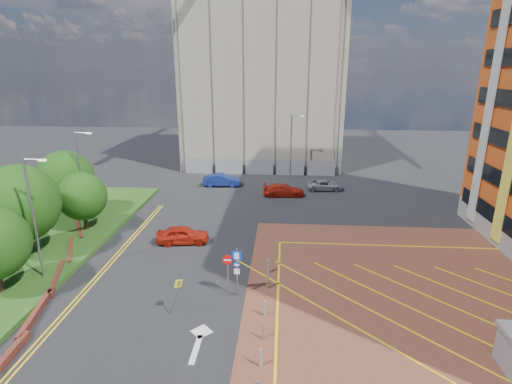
# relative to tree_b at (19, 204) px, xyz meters

# --- Properties ---
(ground) EXTENTS (140.00, 140.00, 0.00)m
(ground) POSITION_rel_tree_b_xyz_m (15.50, -5.00, -4.24)
(ground) COLOR black
(ground) RESTS_ON ground
(forecourt) EXTENTS (26.00, 26.00, 0.02)m
(forecourt) POSITION_rel_tree_b_xyz_m (29.50, -5.00, -4.23)
(forecourt) COLOR brown
(forecourt) RESTS_ON ground
(grass_bed) EXTENTS (14.00, 32.00, 0.30)m
(grass_bed) POSITION_rel_tree_b_xyz_m (-2.50, 1.00, -4.09)
(grass_bed) COLOR #284917
(grass_bed) RESTS_ON ground
(retaining_wall) EXTENTS (6.06, 20.33, 0.40)m
(retaining_wall) POSITION_rel_tree_b_xyz_m (3.70, -3.00, -4.04)
(retaining_wall) COLOR maroon
(retaining_wall) RESTS_ON ground
(tree_b) EXTENTS (5.60, 5.60, 6.74)m
(tree_b) POSITION_rel_tree_b_xyz_m (0.00, 0.00, 0.00)
(tree_b) COLOR #3D2B1C
(tree_b) RESTS_ON grass_bed
(tree_c) EXTENTS (4.00, 4.00, 4.90)m
(tree_c) POSITION_rel_tree_b_xyz_m (2.00, 5.00, -1.04)
(tree_c) COLOR #3D2B1C
(tree_c) RESTS_ON grass_bed
(tree_d) EXTENTS (5.00, 5.00, 6.08)m
(tree_d) POSITION_rel_tree_b_xyz_m (-1.00, 8.00, -0.37)
(tree_d) COLOR #3D2B1C
(tree_d) RESTS_ON grass_bed
(lamp_left_near) EXTENTS (1.53, 0.16, 8.00)m
(lamp_left_near) POSITION_rel_tree_b_xyz_m (3.08, -3.00, 0.42)
(lamp_left_near) COLOR #9EA0A8
(lamp_left_near) RESTS_ON grass_bed
(lamp_left_far) EXTENTS (1.53, 0.16, 8.00)m
(lamp_left_far) POSITION_rel_tree_b_xyz_m (1.08, 7.00, 0.42)
(lamp_left_far) COLOR #9EA0A8
(lamp_left_far) RESTS_ON grass_bed
(lamp_back) EXTENTS (1.53, 0.16, 8.00)m
(lamp_back) POSITION_rel_tree_b_xyz_m (19.58, 23.00, 0.12)
(lamp_back) COLOR #9EA0A8
(lamp_back) RESTS_ON ground
(sign_cluster) EXTENTS (1.17, 0.12, 3.20)m
(sign_cluster) POSITION_rel_tree_b_xyz_m (15.80, -4.02, -2.28)
(sign_cluster) COLOR #9EA0A8
(sign_cluster) RESTS_ON ground
(warning_sign) EXTENTS (0.84, 0.43, 2.24)m
(warning_sign) POSITION_rel_tree_b_xyz_m (12.85, -6.16, -2.81)
(warning_sign) COLOR #9EA0A8
(warning_sign) RESTS_ON ground
(bollard_row) EXTENTS (0.14, 11.14, 0.90)m
(bollard_row) POSITION_rel_tree_b_xyz_m (17.80, -6.67, -3.77)
(bollard_row) COLOR #9EA0A8
(bollard_row) RESTS_ON forecourt
(construction_building) EXTENTS (21.20, 19.20, 22.00)m
(construction_building) POSITION_rel_tree_b_xyz_m (15.50, 35.00, 6.76)
(construction_building) COLOR gray
(construction_building) RESTS_ON ground
(construction_fence) EXTENTS (21.60, 0.06, 2.00)m
(construction_fence) POSITION_rel_tree_b_xyz_m (16.50, 25.00, -3.24)
(construction_fence) COLOR gray
(construction_fence) RESTS_ON ground
(car_red_left) EXTENTS (4.30, 2.20, 1.40)m
(car_red_left) POSITION_rel_tree_b_xyz_m (10.76, 3.38, -3.53)
(car_red_left) COLOR red
(car_red_left) RESTS_ON ground
(car_blue_back) EXTENTS (4.46, 1.75, 1.45)m
(car_blue_back) POSITION_rel_tree_b_xyz_m (11.43, 19.43, -3.51)
(car_blue_back) COLOR navy
(car_blue_back) RESTS_ON ground
(car_red_back) EXTENTS (4.60, 2.11, 1.30)m
(car_red_back) POSITION_rel_tree_b_xyz_m (18.71, 16.17, -3.58)
(car_red_back) COLOR #AB1D0E
(car_red_back) RESTS_ON ground
(car_silver_back) EXTENTS (4.24, 2.15, 1.15)m
(car_silver_back) POSITION_rel_tree_b_xyz_m (23.39, 18.70, -3.66)
(car_silver_back) COLOR #9E9EA5
(car_silver_back) RESTS_ON ground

